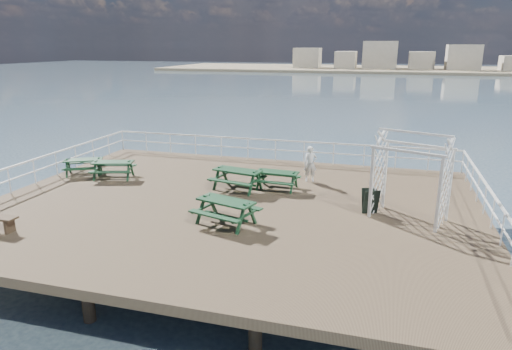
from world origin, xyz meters
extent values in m
cube|color=brown|center=(0.00, 0.00, -0.15)|extent=(18.00, 14.00, 0.30)
plane|color=#384D5E|center=(0.00, 40.00, -2.00)|extent=(300.00, 300.00, 0.00)
cube|color=tan|center=(15.00, 135.00, -1.60)|extent=(160.00, 40.00, 0.80)
cube|color=beige|center=(-20.00, 132.00, 1.80)|extent=(8.00, 8.00, 6.00)
cube|color=beige|center=(-8.00, 132.00, 1.30)|extent=(6.00, 8.00, 5.00)
cube|color=beige|center=(2.00, 132.00, 2.80)|extent=(10.00, 8.00, 8.00)
cube|color=beige|center=(14.00, 132.00, 1.30)|extent=(7.00, 8.00, 5.00)
cube|color=beige|center=(25.00, 132.00, 2.30)|extent=(9.00, 8.00, 7.00)
cube|color=beige|center=(38.00, 132.00, 0.80)|extent=(6.00, 8.00, 4.00)
cylinder|color=#4F3B29|center=(-7.50, 5.50, -1.35)|extent=(0.36, 0.36, 2.10)
cylinder|color=#4F3B29|center=(7.50, 5.50, -1.35)|extent=(0.36, 0.36, 2.10)
cube|color=white|center=(0.00, 6.85, 1.05)|extent=(17.70, 0.07, 0.07)
cube|color=white|center=(0.00, 6.85, 0.55)|extent=(17.70, 0.05, 0.05)
cylinder|color=white|center=(-8.85, 6.85, 0.55)|extent=(0.05, 0.05, 1.10)
cube|color=white|center=(-8.85, 0.00, 1.05)|extent=(0.07, 13.70, 0.07)
cube|color=white|center=(-8.85, 0.00, 0.55)|extent=(0.05, 13.70, 0.05)
cube|color=white|center=(8.85, 0.00, 1.05)|extent=(0.07, 13.70, 0.07)
cube|color=white|center=(8.85, 0.00, 0.55)|extent=(0.05, 13.70, 0.05)
cube|color=#163D1D|center=(-7.80, 1.88, 0.68)|extent=(1.76, 1.33, 0.06)
cube|color=#163D1D|center=(-8.05, 2.37, 0.41)|extent=(1.57, 0.96, 0.05)
cube|color=#163D1D|center=(-7.55, 1.39, 0.41)|extent=(1.57, 0.96, 0.05)
cube|color=#163D1D|center=(-8.41, 1.56, 0.39)|extent=(0.67, 1.22, 0.06)
cube|color=#163D1D|center=(-7.19, 2.19, 0.39)|extent=(0.67, 1.22, 0.06)
cube|color=#163D1D|center=(-8.54, 1.81, 0.35)|extent=(0.28, 0.46, 0.80)
cube|color=#163D1D|center=(-8.29, 1.32, 0.35)|extent=(0.28, 0.46, 0.80)
cube|color=#163D1D|center=(-7.31, 2.44, 0.35)|extent=(0.28, 0.46, 0.80)
cube|color=#163D1D|center=(-7.06, 1.95, 0.35)|extent=(0.28, 0.46, 0.80)
cube|color=#163D1D|center=(-7.80, 1.88, 0.23)|extent=(1.34, 0.74, 0.06)
cube|color=#163D1D|center=(-0.32, 1.65, 0.80)|extent=(2.06, 1.13, 0.07)
cube|color=#163D1D|center=(-0.20, 2.29, 0.49)|extent=(1.97, 0.65, 0.05)
cube|color=#163D1D|center=(-0.45, 1.01, 0.49)|extent=(1.97, 0.65, 0.05)
cube|color=#163D1D|center=(-1.12, 1.81, 0.47)|extent=(0.40, 1.56, 0.07)
cube|color=#163D1D|center=(0.47, 1.49, 0.47)|extent=(0.40, 1.56, 0.07)
cube|color=#163D1D|center=(-1.06, 2.13, 0.41)|extent=(0.20, 0.57, 0.95)
cube|color=#163D1D|center=(-1.19, 1.49, 0.41)|extent=(0.20, 0.57, 0.95)
cube|color=#163D1D|center=(0.54, 1.81, 0.41)|extent=(0.20, 0.57, 0.95)
cube|color=#163D1D|center=(0.41, 1.17, 0.41)|extent=(0.20, 0.57, 0.95)
cube|color=#163D1D|center=(-0.32, 1.65, 0.27)|extent=(1.72, 0.43, 0.07)
cube|color=#163D1D|center=(1.21, 2.18, 0.70)|extent=(1.75, 0.76, 0.06)
cube|color=#163D1D|center=(1.24, 2.75, 0.43)|extent=(1.72, 0.33, 0.05)
cube|color=#163D1D|center=(1.18, 1.61, 0.43)|extent=(1.72, 0.33, 0.05)
cube|color=#163D1D|center=(0.50, 2.22, 0.41)|extent=(0.15, 1.38, 0.06)
cube|color=#163D1D|center=(1.92, 2.14, 0.41)|extent=(0.15, 1.38, 0.06)
cube|color=#163D1D|center=(0.51, 2.51, 0.36)|extent=(0.10, 0.49, 0.83)
cube|color=#163D1D|center=(0.48, 1.94, 0.36)|extent=(0.10, 0.49, 0.83)
cube|color=#163D1D|center=(1.94, 2.43, 0.36)|extent=(0.10, 0.49, 0.83)
cube|color=#163D1D|center=(1.91, 1.86, 0.36)|extent=(0.10, 0.49, 0.83)
cube|color=#163D1D|center=(1.21, 2.18, 0.24)|extent=(1.52, 0.16, 0.06)
cube|color=#163D1D|center=(-6.15, 1.71, 0.72)|extent=(1.88, 1.15, 0.06)
cube|color=#163D1D|center=(-6.32, 2.27, 0.44)|extent=(1.75, 0.73, 0.05)
cube|color=#163D1D|center=(-5.99, 1.15, 0.44)|extent=(1.75, 0.73, 0.05)
cube|color=#163D1D|center=(-6.85, 1.51, 0.42)|extent=(0.47, 1.38, 0.06)
cube|color=#163D1D|center=(-5.45, 1.92, 0.42)|extent=(0.47, 1.38, 0.06)
cube|color=#163D1D|center=(-6.94, 1.79, 0.37)|extent=(0.22, 0.51, 0.85)
cube|color=#163D1D|center=(-6.77, 1.23, 0.37)|extent=(0.22, 0.51, 0.85)
cube|color=#163D1D|center=(-5.53, 2.20, 0.37)|extent=(0.22, 0.51, 0.85)
cube|color=#163D1D|center=(-5.37, 1.64, 0.37)|extent=(0.22, 0.51, 0.85)
cube|color=#163D1D|center=(-6.15, 1.71, 0.24)|extent=(1.52, 0.51, 0.06)
cube|color=#163D1D|center=(0.48, -2.00, 0.79)|extent=(2.06, 1.26, 0.06)
cube|color=#163D1D|center=(0.66, -1.38, 0.48)|extent=(1.93, 0.80, 0.05)
cube|color=#163D1D|center=(0.30, -2.62, 0.48)|extent=(1.93, 0.80, 0.05)
cube|color=#163D1D|center=(-0.29, -1.77, 0.46)|extent=(0.52, 1.52, 0.06)
cube|color=#163D1D|center=(1.25, -2.23, 0.46)|extent=(0.52, 1.52, 0.06)
cube|color=#163D1D|center=(-0.20, -1.47, 0.41)|extent=(0.24, 0.56, 0.94)
cube|color=#163D1D|center=(-0.38, -2.08, 0.41)|extent=(0.24, 0.56, 0.94)
cube|color=#163D1D|center=(1.34, -1.92, 0.41)|extent=(0.24, 0.56, 0.94)
cube|color=#163D1D|center=(1.16, -2.53, 0.41)|extent=(0.24, 0.56, 0.94)
cube|color=#163D1D|center=(0.48, -2.00, 0.27)|extent=(1.67, 0.56, 0.06)
cube|color=#4F3B29|center=(-5.83, -4.59, 0.22)|extent=(0.09, 0.37, 0.44)
cube|color=white|center=(5.01, -0.05, 1.21)|extent=(0.12, 0.12, 2.42)
cube|color=white|center=(5.43, 1.08, 1.21)|extent=(0.12, 0.12, 2.42)
cube|color=white|center=(7.09, -0.83, 1.21)|extent=(0.12, 0.12, 2.42)
cube|color=white|center=(7.51, 0.30, 1.21)|extent=(0.12, 0.12, 2.42)
cube|color=white|center=(6.05, -0.44, 2.46)|extent=(2.30, 0.93, 0.08)
cube|color=white|center=(6.47, 0.69, 2.46)|extent=(2.30, 0.93, 0.08)
cube|color=white|center=(6.26, 0.13, 2.98)|extent=(2.29, 0.92, 0.07)
cube|color=black|center=(5.05, 0.25, 0.44)|extent=(0.59, 0.42, 0.90)
cube|color=black|center=(4.98, 0.42, 0.44)|extent=(0.59, 0.42, 0.90)
imported|color=silver|center=(2.33, 3.65, 0.77)|extent=(0.64, 0.51, 1.54)
camera|label=1|loc=(5.33, -15.28, 5.71)|focal=32.00mm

